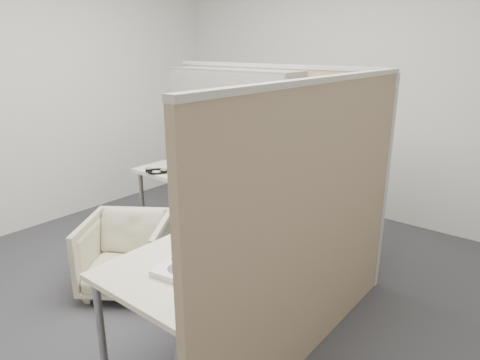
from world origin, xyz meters
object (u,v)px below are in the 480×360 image
Objects in this scene: desk at (232,207)px; office_chair at (127,251)px; keyboard at (266,194)px; monitor_left at (277,147)px.

office_chair is (-0.65, -0.45, -0.38)m from desk.
office_chair is at bearing -128.35° from keyboard.
office_chair is 1.33× the size of monitor_left.
desk is 3.22× the size of office_chair.
desk is at bearing -0.47° from office_chair.
keyboard is (0.77, 0.70, 0.43)m from office_chair.
desk is 4.29× the size of monitor_left.
office_chair is 1.43× the size of keyboard.
monitor_left reaches higher than office_chair.
monitor_left is (-0.03, 0.59, 0.32)m from desk.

